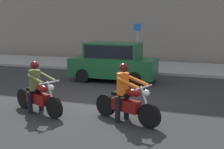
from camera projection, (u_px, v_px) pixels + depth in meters
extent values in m
plane|color=#262626|center=(93.00, 102.00, 9.80)|extent=(80.00, 80.00, 0.00)
cube|color=gray|center=(144.00, 66.00, 17.23)|extent=(40.00, 4.40, 0.14)
cylinder|color=black|center=(54.00, 108.00, 8.07)|extent=(0.64, 0.35, 0.64)
cylinder|color=black|center=(24.00, 98.00, 9.04)|extent=(0.64, 0.35, 0.64)
cylinder|color=silver|center=(51.00, 95.00, 8.08)|extent=(0.35, 0.18, 0.77)
cube|color=maroon|center=(38.00, 98.00, 8.53)|extent=(0.88, 0.57, 0.32)
ellipsoid|color=maroon|center=(42.00, 89.00, 8.33)|extent=(0.53, 0.40, 0.22)
cube|color=black|center=(34.00, 90.00, 8.60)|extent=(0.57, 0.41, 0.10)
cylinder|color=silver|center=(49.00, 82.00, 8.05)|extent=(0.29, 0.67, 0.04)
sphere|color=silver|center=(51.00, 88.00, 8.03)|extent=(0.17, 0.17, 0.17)
cylinder|color=silver|center=(37.00, 99.00, 8.86)|extent=(0.68, 0.32, 0.07)
cylinder|color=black|center=(30.00, 103.00, 8.49)|extent=(0.19, 0.19, 0.67)
cylinder|color=black|center=(41.00, 100.00, 8.79)|extent=(0.19, 0.19, 0.67)
cylinder|color=brown|center=(35.00, 80.00, 8.51)|extent=(0.44, 0.44, 0.61)
cylinder|color=brown|center=(35.00, 79.00, 8.10)|extent=(0.71, 0.35, 0.24)
cylinder|color=brown|center=(48.00, 77.00, 8.43)|extent=(0.71, 0.35, 0.24)
sphere|color=tan|center=(35.00, 66.00, 8.42)|extent=(0.20, 0.20, 0.20)
sphere|color=#510F0F|center=(35.00, 65.00, 8.41)|extent=(0.25, 0.25, 0.25)
cylinder|color=black|center=(149.00, 116.00, 7.31)|extent=(0.66, 0.35, 0.66)
cylinder|color=black|center=(106.00, 105.00, 8.27)|extent=(0.66, 0.35, 0.66)
cylinder|color=silver|center=(146.00, 101.00, 7.32)|extent=(0.36, 0.19, 0.80)
cube|color=maroon|center=(126.00, 105.00, 7.77)|extent=(0.87, 0.56, 0.32)
ellipsoid|color=maroon|center=(133.00, 93.00, 7.56)|extent=(0.53, 0.40, 0.22)
cube|color=black|center=(121.00, 94.00, 7.83)|extent=(0.57, 0.41, 0.10)
cylinder|color=silver|center=(144.00, 87.00, 7.29)|extent=(0.29, 0.67, 0.04)
sphere|color=silver|center=(146.00, 93.00, 7.27)|extent=(0.17, 0.17, 0.17)
cylinder|color=silver|center=(121.00, 106.00, 8.10)|extent=(0.68, 0.32, 0.07)
cylinder|color=black|center=(118.00, 109.00, 7.72)|extent=(0.19, 0.19, 0.74)
cylinder|color=black|center=(126.00, 106.00, 8.02)|extent=(0.19, 0.19, 0.74)
cylinder|color=orange|center=(123.00, 84.00, 7.74)|extent=(0.44, 0.44, 0.60)
cylinder|color=orange|center=(128.00, 84.00, 7.33)|extent=(0.70, 0.34, 0.26)
cylinder|color=orange|center=(138.00, 81.00, 7.66)|extent=(0.70, 0.34, 0.26)
sphere|color=tan|center=(124.00, 69.00, 7.65)|extent=(0.20, 0.20, 0.20)
sphere|color=#510F0F|center=(124.00, 68.00, 7.64)|extent=(0.25, 0.25, 0.25)
cube|color=#164C28|center=(113.00, 67.00, 13.19)|extent=(3.95, 1.70, 0.84)
cube|color=#164C28|center=(113.00, 50.00, 13.05)|extent=(2.45, 1.56, 0.72)
cube|color=black|center=(113.00, 50.00, 13.05)|extent=(2.25, 1.59, 0.58)
cylinder|color=black|center=(139.00, 76.00, 12.86)|extent=(0.64, 1.76, 0.64)
cylinder|color=black|center=(90.00, 73.00, 13.64)|extent=(0.64, 1.76, 0.64)
cylinder|color=gray|center=(137.00, 44.00, 17.40)|extent=(0.08, 0.08, 2.54)
cube|color=#1959B2|center=(137.00, 27.00, 17.18)|extent=(0.44, 0.03, 0.44)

